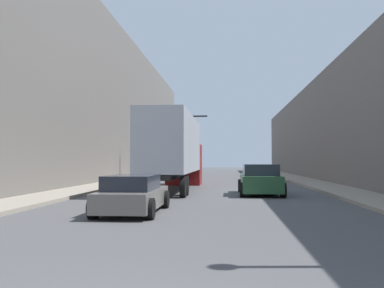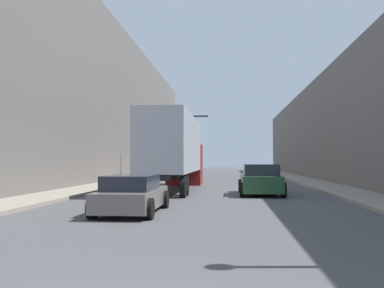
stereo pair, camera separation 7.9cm
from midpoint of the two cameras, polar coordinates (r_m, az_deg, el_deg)
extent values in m
cube|color=gray|center=(34.16, 15.20, -4.89)|extent=(2.39, 80.00, 0.15)
cube|color=gray|center=(34.62, -8.96, -4.91)|extent=(2.39, 80.00, 0.15)
cube|color=#66605B|center=(35.21, 21.87, 2.24)|extent=(6.00, 80.00, 8.71)
cube|color=#66605B|center=(36.16, -15.40, 5.92)|extent=(6.00, 80.00, 13.57)
cube|color=#B2B7C1|center=(24.15, -2.75, -0.02)|extent=(2.41, 10.45, 3.11)
cube|color=black|center=(24.15, -2.76, -4.06)|extent=(1.20, 10.45, 0.24)
cube|color=maroon|center=(30.62, -1.13, -2.76)|extent=(2.41, 2.62, 2.86)
cylinder|color=black|center=(20.39, -7.23, -5.66)|extent=(0.25, 1.00, 1.00)
cylinder|color=black|center=(20.05, -1.30, -5.74)|extent=(0.25, 1.00, 1.00)
cylinder|color=black|center=(21.56, -6.56, -5.47)|extent=(0.25, 1.00, 1.00)
cylinder|color=black|center=(21.24, -0.95, -5.54)|extent=(0.25, 1.00, 1.00)
cylinder|color=black|center=(30.78, -3.09, -4.49)|extent=(0.25, 1.00, 1.00)
cylinder|color=black|center=(30.56, 0.84, -4.51)|extent=(0.25, 1.00, 1.00)
cube|color=slate|center=(14.47, -7.99, -7.20)|extent=(1.70, 4.37, 0.60)
cube|color=#1E232D|center=(14.22, -8.18, -5.10)|extent=(1.50, 2.40, 0.48)
cylinder|color=black|center=(16.13, -9.78, -7.23)|extent=(0.25, 0.64, 0.64)
cylinder|color=black|center=(15.78, -3.74, -7.36)|extent=(0.25, 0.64, 0.64)
cylinder|color=black|center=(13.19, -13.20, -8.34)|extent=(0.25, 0.64, 0.64)
cylinder|color=black|center=(12.77, -5.84, -8.59)|extent=(0.25, 0.64, 0.64)
cube|color=#234C2D|center=(22.09, 8.96, -5.14)|extent=(1.90, 4.55, 0.80)
cube|color=#1E232D|center=(21.84, 9.00, -3.40)|extent=(1.67, 2.50, 0.55)
cylinder|color=black|center=(23.63, 6.38, -5.54)|extent=(0.25, 0.70, 0.70)
cylinder|color=black|center=(23.75, 11.00, -5.50)|extent=(0.25, 0.70, 0.70)
cylinder|color=black|center=(20.39, 6.62, -6.08)|extent=(0.25, 0.70, 0.70)
cylinder|color=black|center=(20.53, 11.97, -6.02)|extent=(0.25, 0.70, 0.70)
cylinder|color=black|center=(37.43, -5.77, -0.35)|extent=(0.20, 0.20, 5.85)
cube|color=black|center=(37.22, -1.91, 3.70)|extent=(5.07, 0.12, 0.12)
cube|color=black|center=(37.28, -3.20, 2.90)|extent=(0.30, 0.24, 0.90)
sphere|color=red|center=(37.14, -3.23, 2.92)|extent=(0.18, 0.18, 0.18)
cube|color=black|center=(37.08, -0.61, 2.93)|extent=(0.30, 0.24, 0.90)
sphere|color=gold|center=(36.94, -0.63, 2.95)|extent=(0.18, 0.18, 0.18)
camera|label=1|loc=(0.04, -90.11, 0.00)|focal=40.00mm
camera|label=2|loc=(0.04, 89.89, 0.00)|focal=40.00mm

